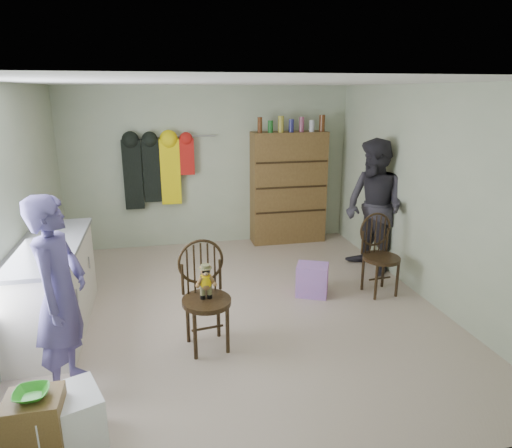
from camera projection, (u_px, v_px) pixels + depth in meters
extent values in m
plane|color=#C4B19E|center=(239.00, 309.00, 5.25)|extent=(5.00, 5.00, 0.00)
plane|color=#B7C0A1|center=(210.00, 167.00, 7.24)|extent=(4.50, 0.00, 4.50)
plane|color=#B7C0A1|center=(10.00, 216.00, 4.44)|extent=(0.00, 5.00, 5.00)
plane|color=#B7C0A1|center=(425.00, 194.00, 5.37)|extent=(0.00, 5.00, 5.00)
plane|color=white|center=(236.00, 82.00, 4.55)|extent=(5.00, 5.00, 0.00)
cube|color=silver|center=(53.00, 288.00, 4.72)|extent=(0.60, 1.80, 0.90)
cube|color=slate|center=(47.00, 245.00, 4.59)|extent=(0.64, 1.86, 0.04)
cylinder|color=#99999E|center=(77.00, 296.00, 4.34)|extent=(0.02, 0.02, 0.14)
cylinder|color=#99999E|center=(89.00, 263.00, 5.18)|extent=(0.02, 0.02, 0.14)
cube|color=brown|center=(37.00, 430.00, 3.02)|extent=(0.36, 0.31, 0.51)
imported|color=green|center=(31.00, 394.00, 2.94)|extent=(0.22, 0.22, 0.05)
cube|color=white|center=(68.00, 421.00, 3.17)|extent=(0.55, 0.54, 0.41)
cylinder|color=#362513|center=(207.00, 301.00, 4.34)|extent=(0.53, 0.53, 0.05)
cylinder|color=#362513|center=(195.00, 336.00, 4.22)|extent=(0.04, 0.04, 0.47)
cylinder|color=#362513|center=(228.00, 330.00, 4.32)|extent=(0.04, 0.04, 0.47)
cylinder|color=#362513|center=(188.00, 320.00, 4.51)|extent=(0.04, 0.04, 0.47)
cylinder|color=#362513|center=(218.00, 315.00, 4.61)|extent=(0.04, 0.04, 0.47)
torus|color=#362513|center=(201.00, 262.00, 4.41)|extent=(0.46, 0.09, 0.46)
cylinder|color=#362513|center=(183.00, 280.00, 4.38)|extent=(0.03, 0.03, 0.31)
cylinder|color=#362513|center=(220.00, 274.00, 4.51)|extent=(0.03, 0.03, 0.31)
cylinder|color=yellow|center=(206.00, 281.00, 4.30)|extent=(0.11, 0.11, 0.10)
cylinder|color=#475128|center=(206.00, 291.00, 4.33)|extent=(0.07, 0.07, 0.16)
sphere|color=#9E7042|center=(205.00, 271.00, 4.27)|extent=(0.10, 0.10, 0.10)
cylinder|color=#475128|center=(205.00, 266.00, 4.26)|extent=(0.09, 0.09, 0.03)
cube|color=black|center=(206.00, 272.00, 4.23)|extent=(0.07, 0.01, 0.02)
cylinder|color=#362513|center=(381.00, 258.00, 5.54)|extent=(0.48, 0.48, 0.04)
cylinder|color=#362513|center=(376.00, 283.00, 5.43)|extent=(0.04, 0.04, 0.44)
cylinder|color=#362513|center=(397.00, 280.00, 5.52)|extent=(0.04, 0.04, 0.44)
cylinder|color=#362513|center=(363.00, 273.00, 5.71)|extent=(0.04, 0.04, 0.44)
cylinder|color=#362513|center=(383.00, 271.00, 5.79)|extent=(0.04, 0.04, 0.44)
torus|color=#362513|center=(375.00, 229.00, 5.61)|extent=(0.43, 0.07, 0.43)
cylinder|color=#362513|center=(362.00, 242.00, 5.59)|extent=(0.03, 0.03, 0.29)
cylinder|color=#362513|center=(387.00, 240.00, 5.70)|extent=(0.03, 0.03, 0.29)
cube|color=#E572CB|center=(312.00, 280.00, 5.57)|extent=(0.46, 0.42, 0.39)
imported|color=#4D457E|center=(60.00, 296.00, 3.65)|extent=(0.51, 0.68, 1.67)
imported|color=#2D2B33|center=(374.00, 207.00, 6.11)|extent=(0.92, 1.05, 1.83)
cube|color=brown|center=(288.00, 188.00, 7.41)|extent=(1.20, 0.38, 1.80)
cube|color=#362513|center=(291.00, 212.00, 7.33)|extent=(1.16, 0.02, 0.03)
cube|color=#362513|center=(292.00, 187.00, 7.22)|extent=(1.16, 0.02, 0.03)
cube|color=#362513|center=(292.00, 162.00, 7.11)|extent=(1.16, 0.02, 0.03)
cylinder|color=#592D14|center=(260.00, 125.00, 6.93)|extent=(0.07, 0.07, 0.24)
cylinder|color=#19591E|center=(270.00, 127.00, 6.97)|extent=(0.08, 0.08, 0.18)
cylinder|color=#A59933|center=(281.00, 124.00, 7.00)|extent=(0.09, 0.09, 0.25)
cylinder|color=navy|center=(291.00, 126.00, 7.04)|extent=(0.08, 0.08, 0.20)
cylinder|color=#8C3F59|center=(302.00, 125.00, 7.07)|extent=(0.08, 0.08, 0.23)
cylinder|color=#B2B2B7|center=(312.00, 126.00, 7.11)|extent=(0.08, 0.08, 0.18)
cylinder|color=#592D14|center=(322.00, 123.00, 7.13)|extent=(0.09, 0.09, 0.26)
cylinder|color=#99999E|center=(183.00, 136.00, 6.97)|extent=(1.00, 0.02, 0.02)
cube|color=black|center=(133.00, 175.00, 6.90)|extent=(0.28, 0.10, 1.05)
cube|color=black|center=(152.00, 171.00, 6.95)|extent=(0.26, 0.10, 0.95)
cube|color=yellow|center=(170.00, 172.00, 7.01)|extent=(0.30, 0.10, 1.00)
cube|color=red|center=(187.00, 157.00, 7.00)|extent=(0.22, 0.10, 0.55)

